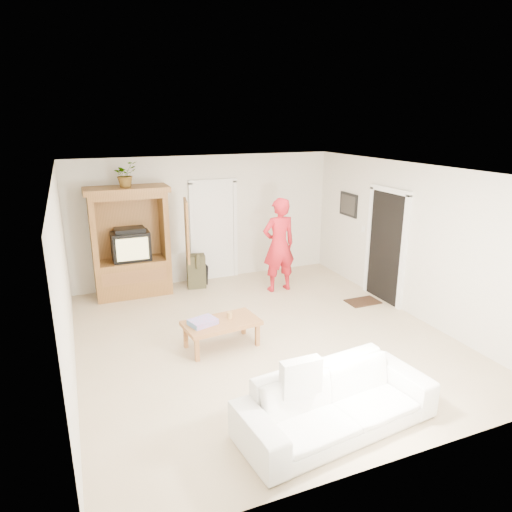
{
  "coord_description": "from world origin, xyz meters",
  "views": [
    {
      "loc": [
        -2.56,
        -5.98,
        3.29
      ],
      "look_at": [
        0.13,
        0.6,
        1.15
      ],
      "focal_mm": 32.0,
      "sensor_mm": 36.0,
      "label": 1
    }
  ],
  "objects_px": {
    "coffee_table": "(221,325)",
    "sofa": "(337,402)",
    "man": "(279,245)",
    "armoire": "(132,249)"
  },
  "relations": [
    {
      "from": "armoire",
      "to": "sofa",
      "type": "distance_m",
      "value": 5.23
    },
    {
      "from": "armoire",
      "to": "sofa",
      "type": "xyz_separation_m",
      "value": [
        1.46,
        -4.99,
        -0.58
      ]
    },
    {
      "from": "sofa",
      "to": "man",
      "type": "bearing_deg",
      "value": 66.95
    },
    {
      "from": "armoire",
      "to": "man",
      "type": "relative_size",
      "value": 1.13
    },
    {
      "from": "coffee_table",
      "to": "man",
      "type": "bearing_deg",
      "value": 39.67
    },
    {
      "from": "man",
      "to": "sofa",
      "type": "bearing_deg",
      "value": 72.17
    },
    {
      "from": "sofa",
      "to": "armoire",
      "type": "bearing_deg",
      "value": 99.76
    },
    {
      "from": "coffee_table",
      "to": "sofa",
      "type": "bearing_deg",
      "value": -81.87
    },
    {
      "from": "armoire",
      "to": "man",
      "type": "xyz_separation_m",
      "value": [
        2.68,
        -0.87,
        0.02
      ]
    },
    {
      "from": "man",
      "to": "coffee_table",
      "type": "bearing_deg",
      "value": 44.4
    }
  ]
}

